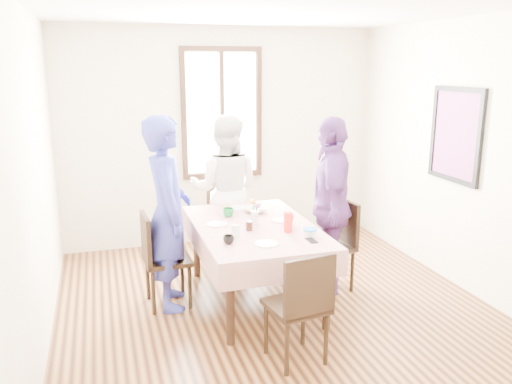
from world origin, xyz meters
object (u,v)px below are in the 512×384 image
(dining_table, at_px, (254,264))
(chair_far, at_px, (227,223))
(chair_left, at_px, (167,259))
(chair_near, at_px, (296,305))
(chair_right, at_px, (330,246))
(person_far, at_px, (227,190))
(person_left, at_px, (168,213))
(person_right, at_px, (329,205))

(dining_table, distance_m, chair_far, 1.10)
(dining_table, distance_m, chair_left, 0.83)
(dining_table, relative_size, chair_near, 1.76)
(chair_right, relative_size, chair_far, 1.00)
(person_far, bearing_deg, chair_right, 150.36)
(chair_left, bearing_deg, person_far, 135.82)
(dining_table, relative_size, person_left, 0.88)
(chair_far, xyz_separation_m, person_far, (0.00, -0.02, 0.40))
(person_right, bearing_deg, chair_left, -71.81)
(person_right, bearing_deg, chair_near, -12.80)
(dining_table, xyz_separation_m, person_far, (-0.00, 1.08, 0.48))
(dining_table, bearing_deg, chair_right, 3.52)
(person_left, bearing_deg, chair_left, 92.74)
(chair_near, relative_size, person_left, 0.50)
(chair_near, height_order, person_right, person_right)
(chair_far, relative_size, chair_near, 1.00)
(chair_near, xyz_separation_m, person_far, (0.00, 2.18, 0.40))
(chair_far, bearing_deg, chair_right, 133.24)
(chair_left, xyz_separation_m, person_left, (0.02, 0.00, 0.45))
(chair_left, bearing_deg, chair_far, 136.42)
(person_left, xyz_separation_m, person_right, (1.59, -0.10, -0.02))
(person_left, distance_m, person_far, 1.22)
(dining_table, relative_size, person_far, 0.94)
(chair_right, relative_size, person_far, 0.53)
(person_right, bearing_deg, person_far, -120.70)
(dining_table, height_order, chair_right, chair_right)
(chair_right, bearing_deg, person_left, 81.44)
(person_left, height_order, person_far, person_left)
(person_far, bearing_deg, person_left, 71.64)
(dining_table, distance_m, chair_near, 1.10)
(chair_right, bearing_deg, person_far, 33.31)
(chair_left, relative_size, chair_far, 1.00)
(chair_left, relative_size, person_left, 0.50)
(chair_right, height_order, person_left, person_left)
(dining_table, height_order, person_left, person_left)
(dining_table, bearing_deg, person_left, 169.27)
(person_left, relative_size, person_far, 1.06)
(person_left, xyz_separation_m, person_far, (0.79, 0.93, -0.05))
(chair_left, distance_m, chair_near, 1.49)
(dining_table, relative_size, chair_right, 1.76)
(chair_right, height_order, chair_near, same)
(chair_far, xyz_separation_m, person_left, (-0.79, -0.95, 0.45))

